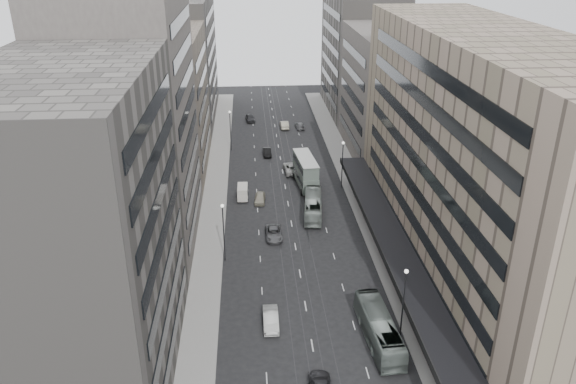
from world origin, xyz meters
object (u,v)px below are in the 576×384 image
object	(u,v)px
bus_near	(379,328)
panel_van	(243,192)
double_decker	(306,171)
sedan_2	(274,233)
bus_far	(313,206)
sedan_1	(271,319)

from	to	relation	value
bus_near	panel_van	distance (m)	39.79
double_decker	sedan_2	bearing A→B (deg)	-115.16
bus_far	double_decker	world-z (taller)	double_decker
bus_far	double_decker	size ratio (longest dim) A/B	1.08
sedan_2	panel_van	bearing A→B (deg)	107.03
bus_near	panel_van	world-z (taller)	bus_near
panel_van	sedan_2	size ratio (longest dim) A/B	0.74
bus_far	panel_van	size ratio (longest dim) A/B	2.89
panel_van	sedan_1	world-z (taller)	panel_van
double_decker	panel_van	distance (m)	11.82
double_decker	panel_van	size ratio (longest dim) A/B	2.69
double_decker	panel_van	bearing A→B (deg)	-163.38
sedan_1	bus_far	bearing A→B (deg)	73.69
bus_far	panel_van	xyz separation A→B (m)	(-10.91, 6.49, -0.22)
double_decker	bus_near	bearing A→B (deg)	-90.59
bus_far	panel_van	distance (m)	12.70
bus_near	panel_van	xyz separation A→B (m)	(-14.46, 37.06, -0.31)
bus_far	sedan_2	world-z (taller)	bus_far
panel_van	sedan_2	xyz separation A→B (m)	(4.46, -13.51, -0.59)
bus_near	bus_far	distance (m)	30.78
panel_van	bus_near	bearing A→B (deg)	-67.62
panel_van	sedan_2	world-z (taller)	panel_van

